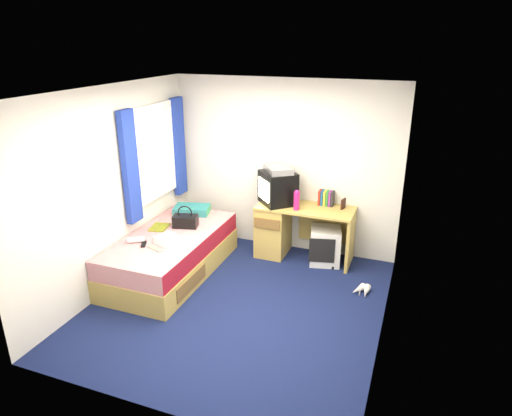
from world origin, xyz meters
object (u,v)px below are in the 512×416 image
at_px(white_heels, 362,290).
at_px(remote_control, 144,244).
at_px(desk, 286,228).
at_px(crt_tv, 278,188).
at_px(picture_frame, 343,204).
at_px(handbag, 185,221).
at_px(vcr, 278,169).
at_px(colour_swatch_fan, 155,249).
at_px(aerosol_can, 294,198).
at_px(bed, 171,254).
at_px(towel, 168,240).
at_px(magazine, 159,227).
at_px(storage_cube, 325,246).
at_px(pillow, 192,210).
at_px(water_bottle, 136,240).
at_px(pink_water_bottle, 297,201).

bearing_deg(white_heels, remote_control, -164.17).
height_order(desk, crt_tv, crt_tv).
xyz_separation_m(crt_tv, picture_frame, (0.88, 0.11, -0.15)).
bearing_deg(handbag, picture_frame, 8.86).
height_order(vcr, colour_swatch_fan, vcr).
bearing_deg(aerosol_can, crt_tv, -165.21).
height_order(desk, aerosol_can, aerosol_can).
height_order(vcr, aerosol_can, vcr).
relative_size(bed, towel, 7.25).
bearing_deg(vcr, picture_frame, 61.10).
bearing_deg(white_heels, magazine, -175.67).
distance_m(crt_tv, remote_control, 1.92).
bearing_deg(towel, crt_tv, 52.70).
height_order(storage_cube, towel, towel).
distance_m(pillow, aerosol_can, 1.46).
xyz_separation_m(bed, pillow, (-0.09, 0.76, 0.33)).
bearing_deg(desk, towel, -130.75).
bearing_deg(handbag, magazine, -169.16).
bearing_deg(aerosol_can, remote_control, -134.64).
distance_m(aerosol_can, towel, 1.81).
relative_size(pillow, storage_cube, 0.98).
height_order(aerosol_can, water_bottle, aerosol_can).
bearing_deg(bed, handbag, 76.83).
xyz_separation_m(pillow, handbag, (0.16, -0.47, 0.03)).
xyz_separation_m(vcr, remote_control, (-1.23, -1.41, -0.68)).
xyz_separation_m(bed, magazine, (-0.24, 0.14, 0.28)).
relative_size(aerosol_can, white_heels, 0.73).
relative_size(picture_frame, water_bottle, 0.70).
xyz_separation_m(crt_tv, vcr, (0.00, 0.00, 0.26)).
height_order(storage_cube, colour_swatch_fan, colour_swatch_fan).
relative_size(picture_frame, pink_water_bottle, 0.57).
distance_m(pink_water_bottle, colour_swatch_fan, 1.91).
distance_m(desk, vcr, 0.84).
distance_m(towel, colour_swatch_fan, 0.20).
bearing_deg(aerosol_can, bed, -140.39).
bearing_deg(pillow, handbag, -71.62).
xyz_separation_m(bed, picture_frame, (1.98, 1.14, 0.55)).
xyz_separation_m(desk, colour_swatch_fan, (-1.16, -1.46, 0.14)).
height_order(pink_water_bottle, handbag, pink_water_bottle).
distance_m(pink_water_bottle, remote_control, 2.02).
relative_size(bed, pink_water_bottle, 8.19).
bearing_deg(desk, pillow, -168.22).
distance_m(desk, aerosol_can, 0.44).
height_order(storage_cube, water_bottle, water_bottle).
xyz_separation_m(colour_swatch_fan, white_heels, (2.34, 0.77, -0.51)).
height_order(bed, colour_swatch_fan, colour_swatch_fan).
distance_m(vcr, towel, 1.73).
relative_size(pillow, colour_swatch_fan, 2.21).
relative_size(desk, towel, 4.71).
distance_m(pink_water_bottle, aerosol_can, 0.23).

